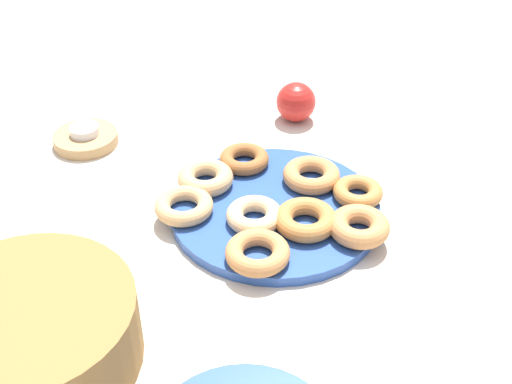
% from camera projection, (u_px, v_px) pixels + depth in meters
% --- Properties ---
extents(ground_plane, '(2.40, 2.40, 0.00)m').
position_uv_depth(ground_plane, '(275.00, 214.00, 1.03)').
color(ground_plane, beige).
extents(donut_plate, '(0.32, 0.32, 0.02)m').
position_uv_depth(donut_plate, '(275.00, 210.00, 1.02)').
color(donut_plate, '#284C9E').
rests_on(donut_plate, ground_plane).
extents(donut_0, '(0.09, 0.09, 0.03)m').
position_uv_depth(donut_0, '(254.00, 215.00, 0.98)').
color(donut_0, '#EABC84').
rests_on(donut_0, donut_plate).
extents(donut_1, '(0.13, 0.13, 0.03)m').
position_uv_depth(donut_1, '(311.00, 175.00, 1.06)').
color(donut_1, '#C6844C').
rests_on(donut_1, donut_plate).
extents(donut_2, '(0.09, 0.09, 0.02)m').
position_uv_depth(donut_2, '(244.00, 159.00, 1.10)').
color(donut_2, '#995B2D').
rests_on(donut_2, donut_plate).
extents(donut_3, '(0.13, 0.13, 0.03)m').
position_uv_depth(donut_3, '(258.00, 253.00, 0.91)').
color(donut_3, '#C6844C').
rests_on(donut_3, donut_plate).
extents(donut_4, '(0.10, 0.10, 0.02)m').
position_uv_depth(donut_4, '(184.00, 206.00, 1.00)').
color(donut_4, tan).
rests_on(donut_4, donut_plate).
extents(donut_5, '(0.13, 0.13, 0.03)m').
position_uv_depth(donut_5, '(306.00, 220.00, 0.97)').
color(donut_5, '#BC7A3D').
rests_on(donut_5, donut_plate).
extents(donut_6, '(0.12, 0.12, 0.03)m').
position_uv_depth(donut_6, '(359.00, 226.00, 0.96)').
color(donut_6, '#C6844C').
rests_on(donut_6, donut_plate).
extents(donut_7, '(0.12, 0.12, 0.03)m').
position_uv_depth(donut_7, '(205.00, 178.00, 1.05)').
color(donut_7, tan).
rests_on(donut_7, donut_plate).
extents(donut_8, '(0.11, 0.11, 0.02)m').
position_uv_depth(donut_8, '(358.00, 192.00, 1.03)').
color(donut_8, '#BC7A3D').
rests_on(donut_8, donut_plate).
extents(candle_holder, '(0.11, 0.11, 0.02)m').
position_uv_depth(candle_holder, '(86.00, 139.00, 1.19)').
color(candle_holder, tan).
rests_on(candle_holder, ground_plane).
extents(tealight, '(0.05, 0.05, 0.01)m').
position_uv_depth(tealight, '(84.00, 130.00, 1.18)').
color(tealight, silver).
rests_on(tealight, candle_holder).
extents(basket, '(0.30, 0.30, 0.09)m').
position_uv_depth(basket, '(30.00, 333.00, 0.78)').
color(basket, olive).
rests_on(basket, ground_plane).
extents(apple, '(0.07, 0.07, 0.07)m').
position_uv_depth(apple, '(296.00, 102.00, 1.24)').
color(apple, red).
rests_on(apple, ground_plane).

